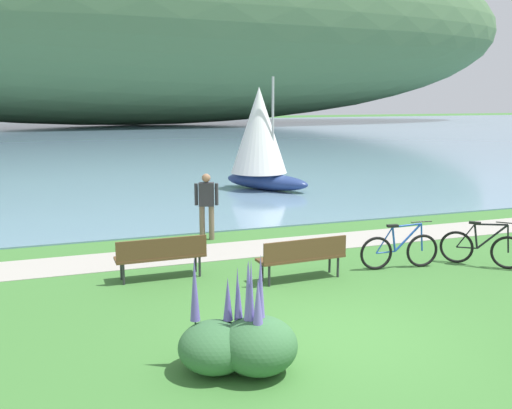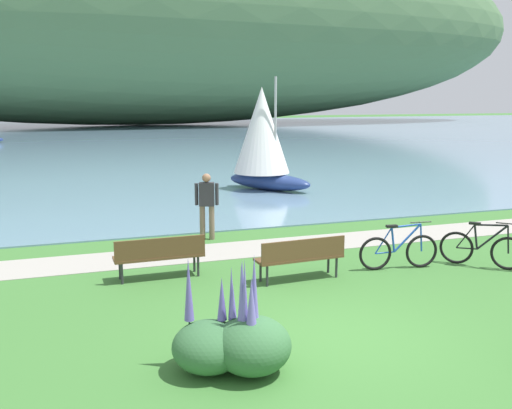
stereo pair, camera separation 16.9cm
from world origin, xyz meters
The scene contains 12 objects.
ground_plane centered at (0.00, 0.00, 0.00)m, with size 200.00×200.00×0.00m, color #3D7533.
bay_water centered at (0.00, 47.29, 0.02)m, with size 180.00×80.00×0.04m, color #6B8EA8.
distant_hillside centered at (6.03, 68.96, 13.70)m, with size 112.01×28.00×27.33m, color #4C7047.
shoreline_path centered at (0.00, 5.36, 0.01)m, with size 60.00×1.50×0.01m, color #A39E93.
park_bench_near_camera centered at (-2.14, 3.74, 0.52)m, with size 1.81×0.51×0.88m.
park_bench_further_along centered at (0.50, 2.74, 0.52)m, with size 1.82×0.58×0.88m.
bicycle_leaning_near_bench centered at (4.58, 2.36, 0.40)m, with size 1.28×1.31×1.01m.
bicycle_beside_path centered at (2.79, 2.80, 0.40)m, with size 1.76×0.30×1.01m.
person_at_shoreline centered at (-0.45, 6.63, 0.98)m, with size 0.58×0.33×1.71m.
echium_bush_beside_closest centered at (-1.64, -0.64, 0.43)m, with size 1.04×1.04×1.62m.
echium_bush_mid_cluster centered at (-2.17, -0.41, 0.37)m, with size 0.99×0.99×1.54m.
sailboat_mid_bay centered at (3.55, 13.71, 2.08)m, with size 3.25×3.60×4.34m.
Camera 1 is at (-4.02, -7.33, 3.61)m, focal length 40.22 mm.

